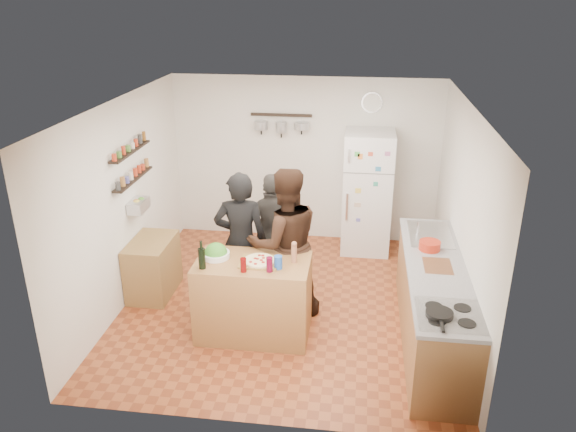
# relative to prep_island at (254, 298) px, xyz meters

# --- Properties ---
(room_shell) EXTENTS (4.20, 4.20, 4.20)m
(room_shell) POSITION_rel_prep_island_xyz_m (0.29, 1.06, 0.79)
(room_shell) COLOR brown
(room_shell) RESTS_ON ground
(prep_island) EXTENTS (1.25, 0.72, 0.91)m
(prep_island) POSITION_rel_prep_island_xyz_m (0.00, 0.00, 0.00)
(prep_island) COLOR #996538
(prep_island) RESTS_ON floor
(pizza_board) EXTENTS (0.42, 0.34, 0.02)m
(pizza_board) POSITION_rel_prep_island_xyz_m (0.08, -0.02, 0.47)
(pizza_board) COLOR olive
(pizza_board) RESTS_ON prep_island
(pizza) EXTENTS (0.34, 0.34, 0.02)m
(pizza) POSITION_rel_prep_island_xyz_m (0.08, -0.02, 0.48)
(pizza) COLOR beige
(pizza) RESTS_ON pizza_board
(salad_bowl) EXTENTS (0.31, 0.31, 0.06)m
(salad_bowl) POSITION_rel_prep_island_xyz_m (-0.42, 0.05, 0.49)
(salad_bowl) COLOR silver
(salad_bowl) RESTS_ON prep_island
(wine_bottle) EXTENTS (0.08, 0.08, 0.23)m
(wine_bottle) POSITION_rel_prep_island_xyz_m (-0.50, -0.22, 0.57)
(wine_bottle) COLOR black
(wine_bottle) RESTS_ON prep_island
(wine_glass_near) EXTENTS (0.06, 0.06, 0.16)m
(wine_glass_near) POSITION_rel_prep_island_xyz_m (-0.05, -0.24, 0.53)
(wine_glass_near) COLOR #540707
(wine_glass_near) RESTS_ON prep_island
(wine_glass_far) EXTENTS (0.07, 0.07, 0.16)m
(wine_glass_far) POSITION_rel_prep_island_xyz_m (0.22, -0.20, 0.54)
(wine_glass_far) COLOR #4E061D
(wine_glass_far) RESTS_ON prep_island
(pepper_mill) EXTENTS (0.06, 0.06, 0.20)m
(pepper_mill) POSITION_rel_prep_island_xyz_m (0.45, 0.05, 0.55)
(pepper_mill) COLOR #945A3E
(pepper_mill) RESTS_ON prep_island
(salt_canister) EXTENTS (0.09, 0.09, 0.14)m
(salt_canister) POSITION_rel_prep_island_xyz_m (0.30, -0.12, 0.53)
(salt_canister) COLOR #1B4798
(salt_canister) RESTS_ON prep_island
(person_left) EXTENTS (0.68, 0.48, 1.74)m
(person_left) POSITION_rel_prep_island_xyz_m (-0.25, 0.58, 0.41)
(person_left) COLOR black
(person_left) RESTS_ON floor
(person_center) EXTENTS (1.08, 0.98, 1.83)m
(person_center) POSITION_rel_prep_island_xyz_m (0.28, 0.50, 0.46)
(person_center) COLOR black
(person_center) RESTS_ON floor
(person_back) EXTENTS (0.97, 0.53, 1.56)m
(person_back) POSITION_rel_prep_island_xyz_m (0.06, 1.09, 0.32)
(person_back) COLOR #2F2C29
(person_back) RESTS_ON floor
(counter_run) EXTENTS (0.63, 2.63, 0.90)m
(counter_run) POSITION_rel_prep_island_xyz_m (1.99, 0.12, -0.01)
(counter_run) COLOR #9E7042
(counter_run) RESTS_ON floor
(stove_top) EXTENTS (0.60, 0.62, 0.02)m
(stove_top) POSITION_rel_prep_island_xyz_m (1.99, -0.83, 0.46)
(stove_top) COLOR white
(stove_top) RESTS_ON counter_run
(skillet) EXTENTS (0.25, 0.25, 0.05)m
(skillet) POSITION_rel_prep_island_xyz_m (1.89, -0.87, 0.49)
(skillet) COLOR black
(skillet) RESTS_ON stove_top
(sink) EXTENTS (0.50, 0.80, 0.03)m
(sink) POSITION_rel_prep_island_xyz_m (1.99, 0.97, 0.46)
(sink) COLOR silver
(sink) RESTS_ON counter_run
(cutting_board) EXTENTS (0.30, 0.40, 0.02)m
(cutting_board) POSITION_rel_prep_island_xyz_m (1.99, 0.15, 0.46)
(cutting_board) COLOR brown
(cutting_board) RESTS_ON counter_run
(red_bowl) EXTENTS (0.24, 0.24, 0.10)m
(red_bowl) POSITION_rel_prep_island_xyz_m (1.94, 0.54, 0.52)
(red_bowl) COLOR red
(red_bowl) RESTS_ON counter_run
(fridge) EXTENTS (0.70, 0.68, 1.80)m
(fridge) POSITION_rel_prep_island_xyz_m (1.24, 2.42, 0.45)
(fridge) COLOR white
(fridge) RESTS_ON floor
(wall_clock) EXTENTS (0.30, 0.03, 0.30)m
(wall_clock) POSITION_rel_prep_island_xyz_m (1.24, 2.75, 1.69)
(wall_clock) COLOR silver
(wall_clock) RESTS_ON back_wall
(spice_shelf_lower) EXTENTS (0.12, 1.00, 0.02)m
(spice_shelf_lower) POSITION_rel_prep_island_xyz_m (-1.64, 0.87, 1.04)
(spice_shelf_lower) COLOR black
(spice_shelf_lower) RESTS_ON left_wall
(spice_shelf_upper) EXTENTS (0.12, 1.00, 0.02)m
(spice_shelf_upper) POSITION_rel_prep_island_xyz_m (-1.64, 0.87, 1.40)
(spice_shelf_upper) COLOR black
(spice_shelf_upper) RESTS_ON left_wall
(produce_basket) EXTENTS (0.18, 0.35, 0.14)m
(produce_basket) POSITION_rel_prep_island_xyz_m (-1.61, 0.87, 0.69)
(produce_basket) COLOR silver
(produce_basket) RESTS_ON left_wall
(side_table) EXTENTS (0.50, 0.80, 0.73)m
(side_table) POSITION_rel_prep_island_xyz_m (-1.45, 0.74, -0.09)
(side_table) COLOR olive
(side_table) RESTS_ON floor
(pot_rack) EXTENTS (0.90, 0.04, 0.04)m
(pot_rack) POSITION_rel_prep_island_xyz_m (-0.06, 2.67, 1.49)
(pot_rack) COLOR black
(pot_rack) RESTS_ON back_wall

